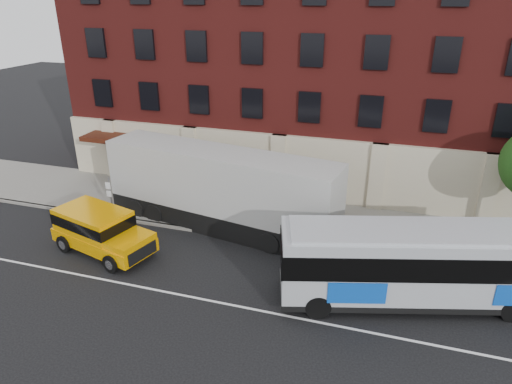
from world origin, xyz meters
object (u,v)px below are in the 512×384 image
(sign_pole, at_px, (110,195))
(city_bus, at_px, (434,263))
(shipping_container, at_px, (220,191))
(yellow_suv, at_px, (99,228))

(sign_pole, distance_m, city_bus, 17.59)
(shipping_container, bearing_deg, yellow_suv, -138.88)
(sign_pole, relative_size, yellow_suv, 0.43)
(city_bus, bearing_deg, yellow_suv, -178.18)
(sign_pole, bearing_deg, city_bus, -9.46)
(city_bus, height_order, yellow_suv, city_bus)
(shipping_container, bearing_deg, city_bus, -18.95)
(sign_pole, height_order, shipping_container, shipping_container)
(city_bus, relative_size, yellow_suv, 2.21)
(city_bus, height_order, shipping_container, shipping_container)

